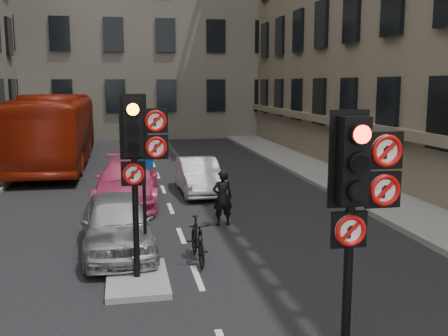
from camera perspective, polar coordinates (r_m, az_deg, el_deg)
name	(u,v)px	position (r m, az deg, el deg)	size (l,w,h in m)	color
pavement_right	(369,191)	(19.44, 15.53, -2.39)	(3.00, 50.00, 0.16)	gray
centre_island	(137,279)	(10.73, -9.41, -11.85)	(1.20, 2.00, 0.12)	gray
building_far	(137,3)	(43.46, -9.44, 17.26)	(30.00, 14.00, 20.00)	gray
signal_near	(358,189)	(6.79, 14.37, -2.27)	(0.91, 0.40, 3.58)	black
signal_far	(138,147)	(10.08, -9.31, 2.31)	(0.91, 0.40, 3.58)	black
car_silver	(117,223)	(12.44, -11.58, -5.93)	(1.61, 3.99, 1.36)	#979B9E
car_white	(199,176)	(18.64, -2.78, -0.86)	(1.31, 3.75, 1.24)	beige
car_pink	(128,181)	(17.41, -10.44, -1.45)	(1.97, 4.86, 1.41)	#C13965
bus_red	(56,130)	(25.94, -17.84, 3.94)	(2.82, 12.05, 3.36)	maroon
motorcycle	(198,240)	(11.63, -2.89, -7.83)	(0.45, 1.61, 0.97)	black
motorcyclist	(222,198)	(14.39, -0.17, -3.27)	(0.56, 0.37, 1.55)	black
info_sign	(144,194)	(10.98, -8.67, -2.76)	(0.40, 0.18, 2.34)	black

